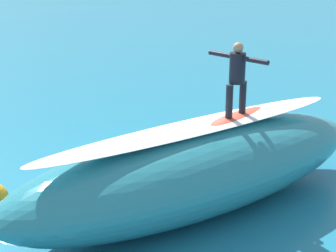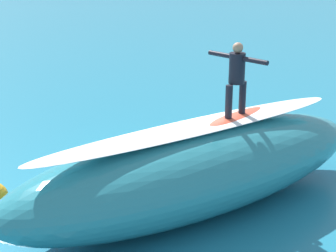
{
  "view_description": "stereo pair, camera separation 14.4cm",
  "coord_description": "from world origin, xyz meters",
  "px_view_note": "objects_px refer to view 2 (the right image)",
  "views": [
    {
      "loc": [
        6.36,
        11.73,
        6.06
      ],
      "look_at": [
        0.08,
        0.17,
        1.47
      ],
      "focal_mm": 59.84,
      "sensor_mm": 36.0,
      "label": 1
    },
    {
      "loc": [
        6.23,
        11.8,
        6.06
      ],
      "look_at": [
        0.08,
        0.17,
        1.47
      ],
      "focal_mm": 59.84,
      "sensor_mm": 36.0,
      "label": 2
    }
  ],
  "objects_px": {
    "surfboard_riding": "(235,117)",
    "surfboard_paddling": "(112,164)",
    "surfer_riding": "(237,74)",
    "surfer_paddling": "(107,159)"
  },
  "relations": [
    {
      "from": "surfboard_paddling",
      "to": "surfboard_riding",
      "type": "bearing_deg",
      "value": -35.26
    },
    {
      "from": "surfboard_riding",
      "to": "surfer_riding",
      "type": "relative_size",
      "value": 1.33
    },
    {
      "from": "surfboard_riding",
      "to": "surfboard_paddling",
      "type": "relative_size",
      "value": 1.1
    },
    {
      "from": "surfer_riding",
      "to": "surfboard_paddling",
      "type": "distance_m",
      "value": 4.7
    },
    {
      "from": "surfer_riding",
      "to": "surfer_paddling",
      "type": "relative_size",
      "value": 1.09
    },
    {
      "from": "surfboard_riding",
      "to": "surfer_riding",
      "type": "bearing_deg",
      "value": -89.87
    },
    {
      "from": "surfboard_paddling",
      "to": "surfer_paddling",
      "type": "relative_size",
      "value": 1.31
    },
    {
      "from": "surfer_riding",
      "to": "surfer_paddling",
      "type": "distance_m",
      "value": 4.68
    },
    {
      "from": "surfboard_riding",
      "to": "surfer_riding",
      "type": "distance_m",
      "value": 1.03
    },
    {
      "from": "surfboard_riding",
      "to": "surfboard_paddling",
      "type": "height_order",
      "value": "surfboard_riding"
    }
  ]
}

